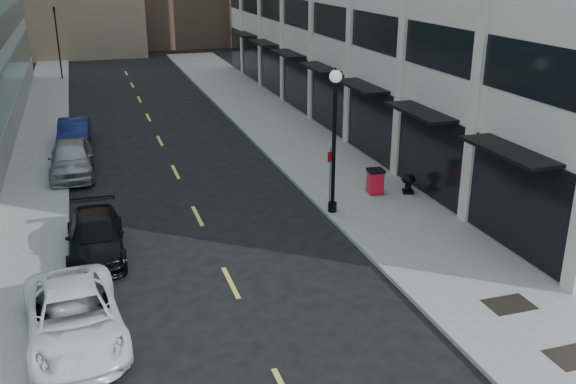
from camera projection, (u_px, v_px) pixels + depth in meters
sidewalk_right at (318, 157)px, 33.72m from camera, size 5.00×80.00×0.15m
sidewalk_left at (35, 184)px, 29.69m from camera, size 3.00×80.00×0.15m
grate_mid at (575, 356)px, 16.74m from camera, size 1.40×1.00×0.01m
grate_far at (509, 304)px, 19.25m from camera, size 1.40×1.00×0.01m
road_centerline at (185, 192)px, 28.90m from camera, size 0.15×68.20×0.01m
traffic_signal at (54, 11)px, 53.04m from camera, size 0.66×0.66×6.98m
car_white_van at (74, 317)px, 17.43m from camera, size 2.90×5.58×1.50m
car_black_pickup at (95, 237)px, 22.55m from camera, size 2.04×4.86×1.40m
car_silver_sedan at (71, 158)px, 30.80m from camera, size 2.13×5.08×1.72m
car_blue_sedan at (74, 134)px, 35.51m from camera, size 1.90×4.72×1.52m
trash_bin at (375, 180)px, 28.10m from camera, size 0.74×0.80×1.12m
lamppost at (334, 129)px, 25.09m from camera, size 0.49×0.49×5.92m
sign_post at (330, 170)px, 26.00m from camera, size 0.30×0.14×2.65m
urn_planter at (408, 182)px, 28.17m from camera, size 0.62×0.62×0.86m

